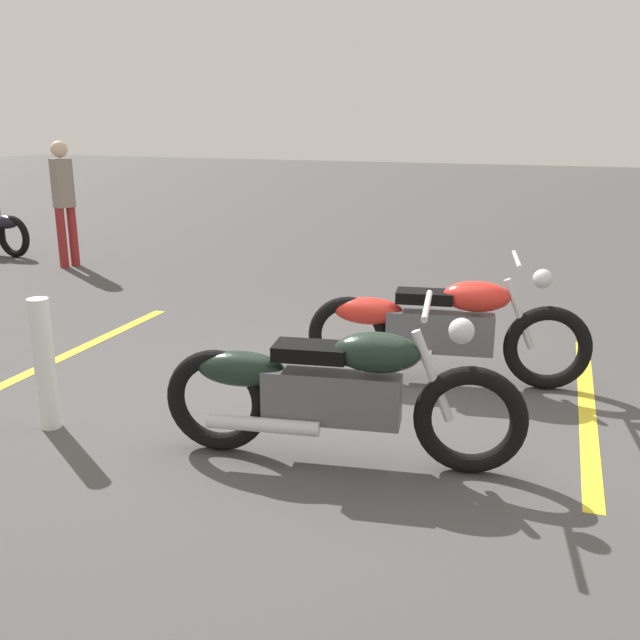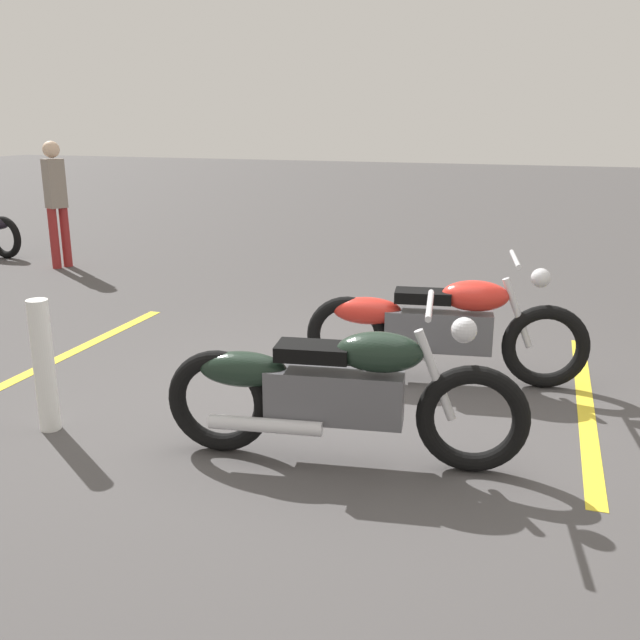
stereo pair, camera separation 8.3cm
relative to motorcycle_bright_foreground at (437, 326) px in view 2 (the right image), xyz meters
The scene contains 7 objects.
ground_plane 1.00m from the motorcycle_bright_foreground, 61.41° to the left, with size 60.00×60.00×0.00m, color #474444.
motorcycle_bright_foreground is the anchor object (origin of this frame).
motorcycle_dark_foreground 1.62m from the motorcycle_bright_foreground, 78.37° to the left, with size 2.22×0.72×1.04m.
bystander_near_row 6.51m from the motorcycle_bright_foreground, 24.41° to the right, with size 0.27×0.30×1.76m.
bollard_post 2.93m from the motorcycle_bright_foreground, 38.68° to the left, with size 0.14×0.14×0.91m, color white.
parking_stripe_near 1.24m from the motorcycle_bright_foreground, behind, with size 3.20×0.12×0.01m, color yellow.
parking_stripe_mid 3.31m from the motorcycle_bright_foreground, ahead, with size 3.20×0.12×0.01m, color yellow.
Camera 2 is at (-1.40, 4.58, 2.04)m, focal length 39.62 mm.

